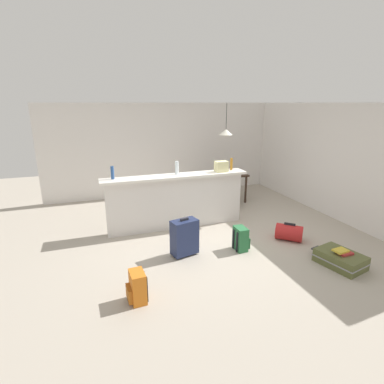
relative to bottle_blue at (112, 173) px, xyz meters
name	(u,v)px	position (x,y,z in m)	size (l,w,h in m)	color
ground_plane	(207,235)	(1.69, -0.61, -1.26)	(13.00, 13.00, 0.05)	#ADA393
wall_back	(167,149)	(1.69, 2.44, 0.01)	(6.60, 0.10, 2.50)	silver
wall_right	(328,160)	(4.74, -0.31, 0.01)	(0.10, 6.00, 2.50)	silver
partition_half_wall	(177,203)	(1.22, -0.07, -0.71)	(2.80, 0.20, 1.07)	silver
bar_countertop	(176,176)	(1.22, -0.07, -0.15)	(2.96, 0.40, 0.05)	white
bottle_blue	(112,173)	(0.00, 0.00, 0.00)	(0.06, 0.06, 0.25)	#284C89
bottle_clear	(177,168)	(1.26, -0.01, 0.01)	(0.07, 0.07, 0.26)	silver
bottle_amber	(231,164)	(2.47, 0.00, 0.00)	(0.06, 0.06, 0.25)	#9E661E
grocery_bag	(221,166)	(2.19, -0.09, -0.01)	(0.26, 0.18, 0.22)	beige
dining_table	(223,177)	(2.87, 1.23, -0.59)	(1.10, 0.80, 0.74)	#332319
dining_chair_near_partition	(228,187)	(2.77, 0.75, -0.72)	(0.40, 0.40, 0.93)	#4C331E
pendant_lamp	(226,132)	(2.94, 1.31, 0.55)	(0.34, 0.34, 0.83)	black
suitcase_flat_olive	(340,259)	(3.24, -2.41, -1.13)	(0.63, 0.88, 0.22)	#51562D
backpack_green	(241,239)	(2.00, -1.41, -1.04)	(0.25, 0.28, 0.42)	#286B3D
duffel_bag_red	(289,232)	(3.04, -1.36, -1.09)	(0.56, 0.55, 0.34)	red
backpack_orange	(137,287)	(0.04, -2.26, -1.04)	(0.26, 0.29, 0.42)	orange
suitcase_upright_navy	(184,237)	(1.01, -1.27, -0.91)	(0.48, 0.34, 0.67)	#1E284C
book_stack	(343,252)	(3.24, -2.44, -0.99)	(0.28, 0.21, 0.06)	#AD2D2D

